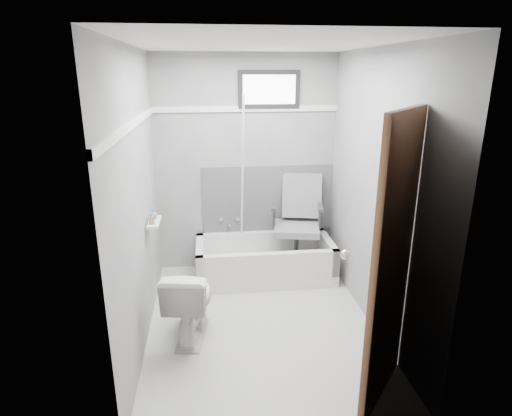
{
  "coord_description": "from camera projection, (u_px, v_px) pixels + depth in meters",
  "views": [
    {
      "loc": [
        -0.44,
        -3.38,
        2.2
      ],
      "look_at": [
        0.0,
        0.35,
        1.0
      ],
      "focal_mm": 30.0,
      "sensor_mm": 36.0,
      "label": 1
    }
  ],
  "objects": [
    {
      "name": "office_chair",
      "position": [
        297.0,
        222.0,
        4.71
      ],
      "size": [
        0.68,
        0.68,
        0.99
      ],
      "primitive_type": null,
      "rotation": [
        0.0,
        0.0,
        -0.2
      ],
      "color": "slate",
      "rests_on": "bathtub"
    },
    {
      "name": "wall_right",
      "position": [
        377.0,
        194.0,
        3.66
      ],
      "size": [
        0.02,
        2.6,
        2.4
      ],
      "primitive_type": "cube",
      "color": "slate",
      "rests_on": "floor"
    },
    {
      "name": "wall_front",
      "position": [
        292.0,
        264.0,
        2.32
      ],
      "size": [
        2.0,
        0.02,
        2.4
      ],
      "primitive_type": "cube",
      "color": "slate",
      "rests_on": "floor"
    },
    {
      "name": "backerboard",
      "position": [
        268.0,
        199.0,
        4.92
      ],
      "size": [
        1.5,
        0.02,
        0.78
      ],
      "primitive_type": "cube",
      "color": "#4C4C4F",
      "rests_on": "wall_back"
    },
    {
      "name": "wall_left",
      "position": [
        138.0,
        202.0,
        3.44
      ],
      "size": [
        0.02,
        2.6,
        2.4
      ],
      "primitive_type": "cube",
      "color": "slate",
      "rests_on": "floor"
    },
    {
      "name": "soap_bottle_a",
      "position": [
        151.0,
        218.0,
        3.77
      ],
      "size": [
        0.06,
        0.06,
        0.1
      ],
      "primitive_type": "imported",
      "rotation": [
        0.0,
        0.0,
        0.35
      ],
      "color": "olive",
      "rests_on": "shelf"
    },
    {
      "name": "window",
      "position": [
        269.0,
        89.0,
        4.54
      ],
      "size": [
        0.66,
        0.04,
        0.4
      ],
      "primitive_type": null,
      "color": "black",
      "rests_on": "wall_back"
    },
    {
      "name": "ceiling",
      "position": [
        261.0,
        43.0,
        3.18
      ],
      "size": [
        2.6,
        2.6,
        0.0
      ],
      "primitive_type": "plane",
      "rotation": [
        3.14,
        0.0,
        0.0
      ],
      "color": "silver",
      "rests_on": "floor"
    },
    {
      "name": "trim_left",
      "position": [
        133.0,
        124.0,
        3.25
      ],
      "size": [
        0.02,
        2.6,
        0.06
      ],
      "primitive_type": "cube",
      "color": "white",
      "rests_on": "wall_left"
    },
    {
      "name": "wall_back",
      "position": [
        246.0,
        165.0,
        4.78
      ],
      "size": [
        2.0,
        0.02,
        2.4
      ],
      "primitive_type": "cube",
      "color": "slate",
      "rests_on": "floor"
    },
    {
      "name": "faucet",
      "position": [
        229.0,
        222.0,
        4.93
      ],
      "size": [
        0.26,
        0.1,
        0.16
      ],
      "primitive_type": null,
      "color": "silver",
      "rests_on": "wall_back"
    },
    {
      "name": "trim_back",
      "position": [
        246.0,
        109.0,
        4.58
      ],
      "size": [
        2.0,
        0.02,
        0.06
      ],
      "primitive_type": "cube",
      "color": "white",
      "rests_on": "wall_back"
    },
    {
      "name": "soap_bottle_b",
      "position": [
        153.0,
        214.0,
        3.91
      ],
      "size": [
        0.1,
        0.1,
        0.09
      ],
      "primitive_type": "imported",
      "rotation": [
        0.0,
        0.0,
        0.66
      ],
      "color": "slate",
      "rests_on": "shelf"
    },
    {
      "name": "toilet",
      "position": [
        190.0,
        302.0,
        3.65
      ],
      "size": [
        0.48,
        0.72,
        0.66
      ],
      "primitive_type": "imported",
      "rotation": [
        0.0,
        0.0,
        2.98
      ],
      "color": "white",
      "rests_on": "floor"
    },
    {
      "name": "pole",
      "position": [
        242.0,
        184.0,
        4.59
      ],
      "size": [
        0.02,
        0.5,
        1.9
      ],
      "primitive_type": "cylinder",
      "rotation": [
        0.25,
        0.0,
        0.0
      ],
      "color": "silver",
      "rests_on": "bathtub"
    },
    {
      "name": "floor",
      "position": [
        260.0,
        323.0,
        3.91
      ],
      "size": [
        2.6,
        2.6,
        0.0
      ],
      "primitive_type": "plane",
      "color": "silver",
      "rests_on": "ground"
    },
    {
      "name": "bathtub",
      "position": [
        265.0,
        259.0,
        4.75
      ],
      "size": [
        1.5,
        0.7,
        0.42
      ],
      "primitive_type": null,
      "color": "silver",
      "rests_on": "floor"
    },
    {
      "name": "shelf",
      "position": [
        154.0,
        222.0,
        3.87
      ],
      "size": [
        0.1,
        0.32,
        0.02
      ],
      "primitive_type": "cube",
      "color": "silver",
      "rests_on": "wall_left"
    },
    {
      "name": "door",
      "position": [
        454.0,
        286.0,
        2.51
      ],
      "size": [
        0.78,
        0.78,
        2.0
      ],
      "primitive_type": null,
      "color": "brown",
      "rests_on": "floor"
    }
  ]
}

